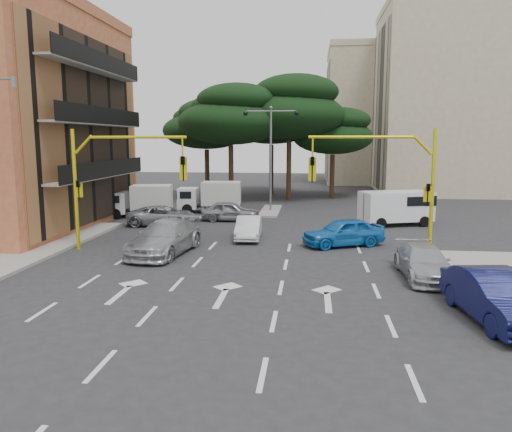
% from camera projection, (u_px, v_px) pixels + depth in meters
% --- Properties ---
extents(ground, '(120.00, 120.00, 0.00)m').
position_uv_depth(ground, '(241.00, 263.00, 22.34)').
color(ground, '#28282B').
rests_on(ground, ground).
extents(median_strip, '(1.40, 6.00, 0.15)m').
position_uv_depth(median_strip, '(271.00, 211.00, 38.04)').
color(median_strip, gray).
rests_on(median_strip, ground).
extents(apartment_beige_near, '(20.20, 12.15, 18.70)m').
position_uv_depth(apartment_beige_near, '(481.00, 100.00, 50.15)').
color(apartment_beige_near, tan).
rests_on(apartment_beige_near, ground).
extents(apartment_beige_far, '(16.20, 12.15, 16.70)m').
position_uv_depth(apartment_beige_far, '(391.00, 116.00, 62.85)').
color(apartment_beige_far, tan).
rests_on(apartment_beige_far, ground).
extents(pine_left_near, '(9.15, 9.15, 10.23)m').
position_uv_depth(pine_left_near, '(231.00, 114.00, 43.17)').
color(pine_left_near, '#382616').
rests_on(pine_left_near, ground).
extents(pine_center, '(9.98, 9.98, 11.16)m').
position_uv_depth(pine_center, '(290.00, 107.00, 44.48)').
color(pine_center, '#382616').
rests_on(pine_center, ground).
extents(pine_left_far, '(8.32, 8.32, 9.30)m').
position_uv_depth(pine_left_far, '(207.00, 124.00, 47.53)').
color(pine_left_far, '#382616').
rests_on(pine_left_far, ground).
extents(pine_right, '(7.49, 7.49, 8.37)m').
position_uv_depth(pine_right, '(334.00, 131.00, 46.32)').
color(pine_right, '#382616').
rests_on(pine_right, ground).
extents(pine_back, '(9.15, 9.15, 10.23)m').
position_uv_depth(pine_back, '(272.00, 118.00, 49.71)').
color(pine_back, '#382616').
rests_on(pine_back, ground).
extents(signal_mast_right, '(5.79, 0.37, 6.00)m').
position_uv_depth(signal_mast_right, '(393.00, 175.00, 22.95)').
color(signal_mast_right, yellow).
rests_on(signal_mast_right, ground).
extents(signal_mast_left, '(5.79, 0.37, 6.00)m').
position_uv_depth(signal_mast_left, '(109.00, 173.00, 24.44)').
color(signal_mast_left, yellow).
rests_on(signal_mast_left, ground).
extents(street_lamp_center, '(4.16, 0.36, 7.77)m').
position_uv_depth(street_lamp_center, '(271.00, 140.00, 37.22)').
color(street_lamp_center, slate).
rests_on(street_lamp_center, median_strip).
extents(car_white_hatch, '(1.53, 3.83, 1.24)m').
position_uv_depth(car_white_hatch, '(249.00, 228.00, 27.76)').
color(car_white_hatch, silver).
rests_on(car_white_hatch, ground).
extents(car_blue_compact, '(4.60, 3.30, 1.45)m').
position_uv_depth(car_blue_compact, '(343.00, 232.00, 25.88)').
color(car_blue_compact, blue).
rests_on(car_blue_compact, ground).
extents(car_silver_wagon, '(2.93, 5.72, 1.59)m').
position_uv_depth(car_silver_wagon, '(165.00, 238.00, 24.12)').
color(car_silver_wagon, '#A5A7AD').
rests_on(car_silver_wagon, ground).
extents(car_silver_cross_a, '(4.77, 2.60, 1.27)m').
position_uv_depth(car_silver_cross_a, '(163.00, 216.00, 32.05)').
color(car_silver_cross_a, gray).
rests_on(car_silver_cross_a, ground).
extents(car_silver_cross_b, '(3.98, 1.66, 1.35)m').
position_uv_depth(car_silver_cross_b, '(230.00, 211.00, 33.78)').
color(car_silver_cross_b, '#929399').
rests_on(car_silver_cross_b, ground).
extents(car_navy_parked, '(2.28, 4.86, 1.54)m').
position_uv_depth(car_navy_parked, '(495.00, 297.00, 15.16)').
color(car_navy_parked, '#0C0F40').
rests_on(car_navy_parked, ground).
extents(car_silver_parked, '(1.90, 4.43, 1.27)m').
position_uv_depth(car_silver_parked, '(424.00, 262.00, 19.93)').
color(car_silver_parked, '#ADB1B6').
rests_on(car_silver_parked, ground).
extents(van_white, '(4.88, 3.36, 2.23)m').
position_uv_depth(van_white, '(396.00, 208.00, 32.04)').
color(van_white, white).
rests_on(van_white, ground).
extents(box_truck_a, '(4.91, 2.75, 2.28)m').
position_uv_depth(box_truck_a, '(140.00, 201.00, 35.35)').
color(box_truck_a, white).
rests_on(box_truck_a, ground).
extents(box_truck_b, '(4.90, 2.39, 2.34)m').
position_uv_depth(box_truck_b, '(210.00, 197.00, 37.53)').
color(box_truck_b, silver).
rests_on(box_truck_b, ground).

